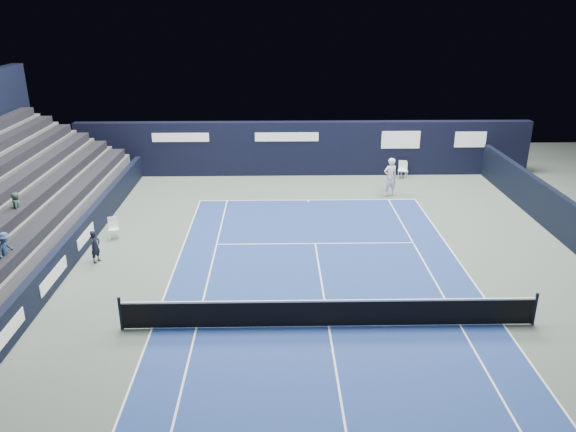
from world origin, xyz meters
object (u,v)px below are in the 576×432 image
line_judge_chair (113,226)px  tennis_player (390,177)px  folding_chair_back_b (404,169)px  folding_chair_back_a (403,166)px  tennis_net (329,312)px

line_judge_chair → tennis_player: bearing=7.5°
folding_chair_back_b → tennis_player: bearing=-110.5°
folding_chair_back_a → line_judge_chair: folding_chair_back_a is taller
folding_chair_back_a → line_judge_chair: (-14.15, -8.46, -0.14)m
folding_chair_back_b → tennis_net: 16.84m
folding_chair_back_b → line_judge_chair: bearing=-145.1°
folding_chair_back_b → tennis_net: (-5.74, -15.83, 0.03)m
folding_chair_back_a → tennis_net: size_ratio=0.08×
line_judge_chair → tennis_player: (12.82, 5.34, 0.48)m
tennis_net → tennis_player: (4.27, 12.56, 0.50)m
folding_chair_back_b → tennis_net: size_ratio=0.07×
tennis_net → tennis_player: 13.27m
tennis_net → folding_chair_back_a: bearing=70.3°
folding_chair_back_a → line_judge_chair: size_ratio=1.08×
folding_chair_back_b → line_judge_chair: (-14.30, -8.62, 0.05)m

